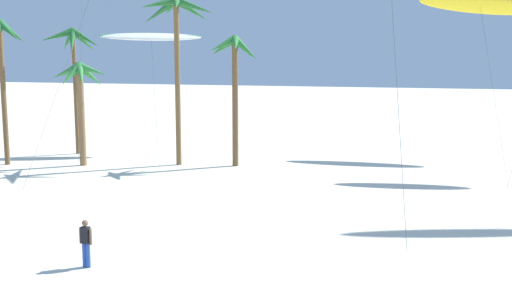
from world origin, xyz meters
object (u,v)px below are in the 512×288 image
object	(u,v)px
palm_tree_3	(176,24)
palm_tree_4	(235,62)
flying_kite_6	(480,5)
flying_kite_5	(151,37)
palm_tree_2	(74,49)
person_foreground_walker	(86,241)
palm_tree_1	(80,83)
palm_tree_0	(1,47)

from	to	relation	value
palm_tree_3	palm_tree_4	world-z (taller)	palm_tree_3
flying_kite_6	flying_kite_5	bearing A→B (deg)	-165.93
palm_tree_4	flying_kite_5	distance (m)	9.15
palm_tree_3	flying_kite_6	xyz separation A→B (m)	(19.18, 10.65, 1.57)
palm_tree_2	person_foreground_walker	distance (m)	26.77
palm_tree_1	palm_tree_2	bearing A→B (deg)	127.12
palm_tree_3	palm_tree_4	bearing A→B (deg)	11.35
palm_tree_4	palm_tree_3	bearing A→B (deg)	-168.65
palm_tree_2	palm_tree_3	bearing A→B (deg)	-12.94
palm_tree_0	palm_tree_4	xyz separation A→B (m)	(14.83, 4.10, -0.97)
palm_tree_1	palm_tree_2	world-z (taller)	palm_tree_2
palm_tree_1	palm_tree_4	xyz separation A→B (m)	(9.80, 2.80, 1.38)
palm_tree_0	palm_tree_2	world-z (taller)	palm_tree_0
palm_tree_3	person_foreground_walker	bearing A→B (deg)	-74.60
flying_kite_5	palm_tree_0	bearing A→B (deg)	-130.01
palm_tree_1	palm_tree_3	bearing A→B (deg)	18.67
palm_tree_3	flying_kite_5	size ratio (longest dim) A/B	1.21
palm_tree_0	flying_kite_6	world-z (taller)	flying_kite_6
palm_tree_0	person_foreground_walker	bearing A→B (deg)	-44.32
palm_tree_0	palm_tree_4	size ratio (longest dim) A/B	1.13
palm_tree_2	palm_tree_4	world-z (taller)	palm_tree_2
palm_tree_1	flying_kite_5	bearing A→B (deg)	75.27
person_foreground_walker	palm_tree_0	bearing A→B (deg)	135.68
palm_tree_0	flying_kite_6	xyz separation A→B (m)	(30.23, 13.99, 3.04)
palm_tree_4	palm_tree_2	bearing A→B (deg)	174.05
palm_tree_3	person_foreground_walker	world-z (taller)	palm_tree_3
palm_tree_4	flying_kite_6	world-z (taller)	flying_kite_6
flying_kite_5	flying_kite_6	distance (m)	24.23
palm_tree_1	palm_tree_2	distance (m)	5.67
palm_tree_2	person_foreground_walker	world-z (taller)	palm_tree_2
palm_tree_2	flying_kite_6	world-z (taller)	flying_kite_6
palm_tree_2	flying_kite_5	distance (m)	5.69
palm_tree_2	flying_kite_6	xyz separation A→B (m)	(28.34, 8.55, 3.11)
palm_tree_0	palm_tree_2	distance (m)	5.76
person_foreground_walker	palm_tree_3	bearing A→B (deg)	105.40
palm_tree_4	person_foreground_walker	xyz separation A→B (m)	(1.55, -20.09, -5.96)
palm_tree_2	palm_tree_3	size ratio (longest dim) A/B	0.84
flying_kite_6	person_foreground_walker	world-z (taller)	flying_kite_6
flying_kite_6	palm_tree_0	bearing A→B (deg)	-155.17
flying_kite_6	palm_tree_4	bearing A→B (deg)	-147.28
flying_kite_5	flying_kite_6	size ratio (longest dim) A/B	0.76
palm_tree_4	person_foreground_walker	size ratio (longest dim) A/B	5.13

